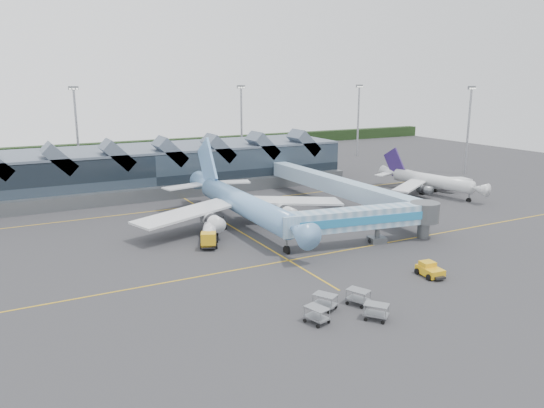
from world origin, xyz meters
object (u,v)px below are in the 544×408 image
main_airliner (241,203)px  pushback_tug (430,270)px  regional_jet (429,180)px  fuel_truck (209,233)px  jet_bridge (371,218)px

main_airliner → pushback_tug: bearing=-69.9°
regional_jet → fuel_truck: regional_jet is taller
fuel_truck → main_airliner: bearing=61.2°
jet_bridge → pushback_tug: 14.74m
fuel_truck → jet_bridge: bearing=-4.8°
jet_bridge → fuel_truck: jet_bridge is taller
regional_jet → jet_bridge: bearing=-155.1°
fuel_truck → pushback_tug: fuel_truck is taller
fuel_truck → pushback_tug: 32.34m
pushback_tug → jet_bridge: bearing=88.5°
jet_bridge → fuel_truck: (-21.27, 11.58, -2.32)m
main_airliner → fuel_truck: (-8.14, -6.22, -2.46)m
jet_bridge → fuel_truck: size_ratio=3.12×
fuel_truck → pushback_tug: (19.40, -25.86, -0.83)m
regional_jet → pushback_tug: bearing=-143.0°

